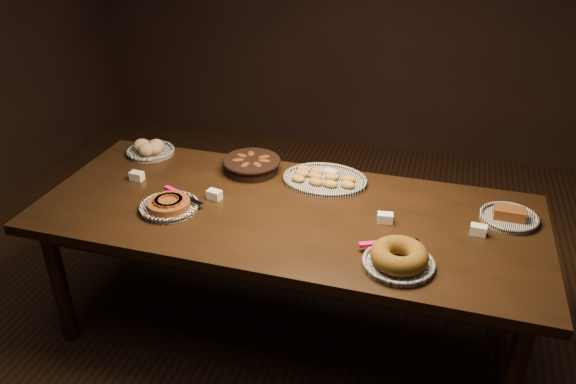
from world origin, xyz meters
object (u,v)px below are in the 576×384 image
(buffet_table, at_px, (286,223))
(apple_tart_plate, at_px, (169,205))
(madeleine_platter, at_px, (324,179))
(bundt_cake_plate, at_px, (399,258))

(buffet_table, distance_m, apple_tart_plate, 0.57)
(madeleine_platter, bearing_deg, apple_tart_plate, -123.52)
(buffet_table, height_order, apple_tart_plate, apple_tart_plate)
(apple_tart_plate, xyz_separation_m, madeleine_platter, (0.64, 0.48, -0.00))
(apple_tart_plate, xyz_separation_m, bundt_cake_plate, (1.10, -0.14, 0.02))
(buffet_table, height_order, madeleine_platter, madeleine_platter)
(madeleine_platter, bearing_deg, buffet_table, -88.14)
(buffet_table, xyz_separation_m, apple_tart_plate, (-0.54, -0.15, 0.09))
(buffet_table, relative_size, madeleine_platter, 5.47)
(madeleine_platter, distance_m, bundt_cake_plate, 0.77)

